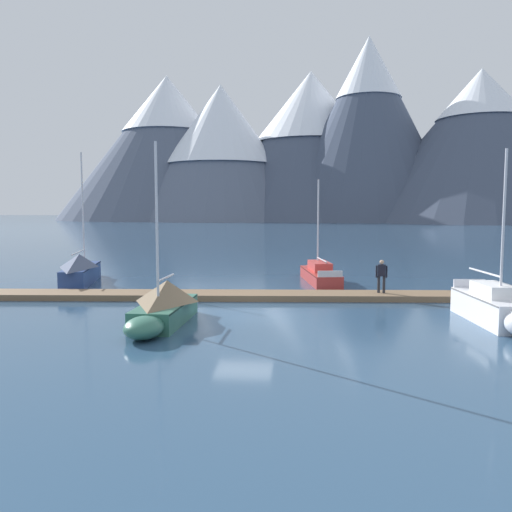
{
  "coord_description": "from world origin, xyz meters",
  "views": [
    {
      "loc": [
        2.5,
        -21.73,
        4.57
      ],
      "look_at": [
        0.0,
        6.0,
        2.0
      ],
      "focal_mm": 35.79,
      "sensor_mm": 36.0,
      "label": 1
    }
  ],
  "objects_px": {
    "sailboat_second_berth": "(163,305)",
    "sailboat_mid_dock_starboard": "(496,308)",
    "sailboat_mid_dock_port": "(318,273)",
    "person_on_dock": "(382,274)",
    "sailboat_nearest_berth": "(82,269)"
  },
  "relations": [
    {
      "from": "sailboat_mid_dock_port",
      "to": "sailboat_mid_dock_starboard",
      "type": "xyz_separation_m",
      "value": [
        6.64,
        -11.78,
        0.17
      ]
    },
    {
      "from": "sailboat_second_berth",
      "to": "sailboat_mid_dock_starboard",
      "type": "bearing_deg",
      "value": 4.88
    },
    {
      "from": "sailboat_second_berth",
      "to": "person_on_dock",
      "type": "height_order",
      "value": "sailboat_second_berth"
    },
    {
      "from": "sailboat_nearest_berth",
      "to": "sailboat_second_berth",
      "type": "relative_size",
      "value": 1.14
    },
    {
      "from": "person_on_dock",
      "to": "sailboat_nearest_berth",
      "type": "bearing_deg",
      "value": 167.2
    },
    {
      "from": "sailboat_mid_dock_starboard",
      "to": "person_on_dock",
      "type": "relative_size",
      "value": 4.06
    },
    {
      "from": "sailboat_nearest_berth",
      "to": "sailboat_second_berth",
      "type": "distance_m",
      "value": 13.42
    },
    {
      "from": "sailboat_second_berth",
      "to": "sailboat_mid_dock_port",
      "type": "bearing_deg",
      "value": 63.18
    },
    {
      "from": "sailboat_nearest_berth",
      "to": "person_on_dock",
      "type": "distance_m",
      "value": 18.08
    },
    {
      "from": "sailboat_second_berth",
      "to": "sailboat_mid_dock_starboard",
      "type": "height_order",
      "value": "sailboat_second_berth"
    },
    {
      "from": "sailboat_nearest_berth",
      "to": "sailboat_second_berth",
      "type": "xyz_separation_m",
      "value": [
        8.1,
        -10.7,
        -0.11
      ]
    },
    {
      "from": "sailboat_mid_dock_starboard",
      "to": "person_on_dock",
      "type": "xyz_separation_m",
      "value": [
        -3.64,
        5.57,
        0.6
      ]
    },
    {
      "from": "person_on_dock",
      "to": "sailboat_mid_dock_starboard",
      "type": "bearing_deg",
      "value": -56.83
    },
    {
      "from": "sailboat_mid_dock_port",
      "to": "person_on_dock",
      "type": "relative_size",
      "value": 4.58
    },
    {
      "from": "sailboat_mid_dock_port",
      "to": "person_on_dock",
      "type": "height_order",
      "value": "sailboat_mid_dock_port"
    }
  ]
}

